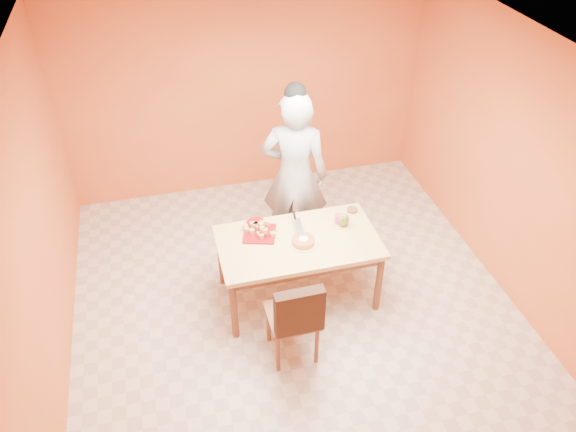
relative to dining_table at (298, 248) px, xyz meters
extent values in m
plane|color=beige|center=(-0.07, -0.24, -0.67)|extent=(5.00, 5.00, 0.00)
plane|color=white|center=(-0.07, -0.24, 2.03)|extent=(5.00, 5.00, 0.00)
plane|color=orange|center=(-0.07, 2.26, 0.68)|extent=(4.50, 0.00, 4.50)
plane|color=orange|center=(-2.32, -0.24, 0.68)|extent=(0.00, 5.00, 5.00)
plane|color=orange|center=(2.18, -0.24, 0.68)|extent=(0.00, 5.00, 5.00)
cube|color=#E3C777|center=(0.00, 0.00, 0.07)|extent=(1.60, 0.90, 0.05)
cube|color=brown|center=(0.00, 0.00, -0.01)|extent=(1.48, 0.78, 0.10)
cylinder|color=brown|center=(-0.74, -0.39, -0.31)|extent=(0.07, 0.07, 0.71)
cylinder|color=brown|center=(-0.74, 0.39, -0.31)|extent=(0.07, 0.07, 0.71)
cylinder|color=brown|center=(0.74, -0.39, -0.31)|extent=(0.07, 0.07, 0.71)
cylinder|color=brown|center=(0.74, 0.39, -0.31)|extent=(0.07, 0.07, 0.71)
imported|color=#9C9D9F|center=(0.17, 0.79, 0.33)|extent=(0.85, 0.70, 1.99)
cube|color=maroon|center=(-0.35, 0.19, 0.10)|extent=(0.40, 0.40, 0.02)
cylinder|color=maroon|center=(-0.35, 0.35, 0.10)|extent=(0.24, 0.24, 0.01)
cylinder|color=white|center=(0.03, -0.06, 0.10)|extent=(0.30, 0.30, 0.01)
cylinder|color=orange|center=(0.03, -0.06, 0.13)|extent=(0.26, 0.26, 0.05)
cube|color=silver|center=(0.04, 0.12, 0.17)|extent=(0.09, 0.29, 0.01)
ellipsoid|color=olive|center=(0.51, 0.12, 0.17)|extent=(0.12, 0.10, 0.15)
cylinder|color=#DF2187|center=(0.47, 0.17, 0.15)|extent=(0.08, 0.08, 0.11)
cylinder|color=#34170E|center=(0.68, 0.32, 0.11)|extent=(0.14, 0.14, 0.03)
camera|label=1|loc=(-1.17, -4.11, 3.67)|focal=35.00mm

